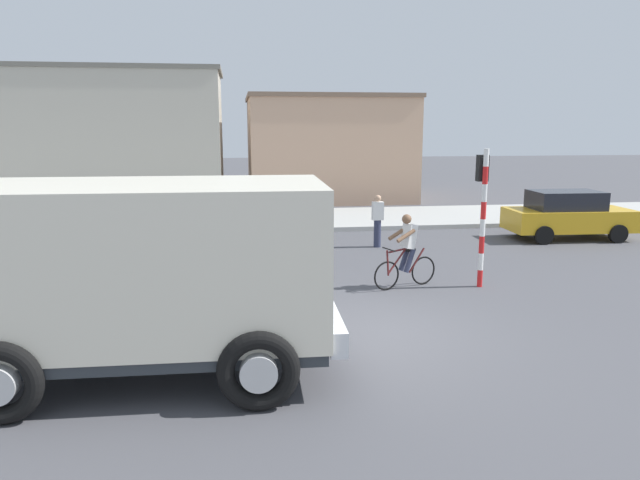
# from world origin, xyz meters

# --- Properties ---
(ground_plane) EXTENTS (120.00, 120.00, 0.00)m
(ground_plane) POSITION_xyz_m (0.00, 0.00, 0.00)
(ground_plane) COLOR #4C4C51
(sidewalk_far) EXTENTS (80.00, 5.00, 0.16)m
(sidewalk_far) POSITION_xyz_m (0.00, 12.54, 0.08)
(sidewalk_far) COLOR #ADADA8
(sidewalk_far) RESTS_ON ground
(truck_foreground) EXTENTS (5.48, 2.95, 2.90)m
(truck_foreground) POSITION_xyz_m (-3.60, -1.66, 1.67)
(truck_foreground) COLOR silver
(truck_foreground) RESTS_ON ground
(cyclist) EXTENTS (1.63, 0.73, 1.72)m
(cyclist) POSITION_xyz_m (1.55, 2.62, 0.86)
(cyclist) COLOR black
(cyclist) RESTS_ON ground
(traffic_light_pole) EXTENTS (0.24, 0.43, 3.20)m
(traffic_light_pole) POSITION_xyz_m (3.29, 2.51, 2.07)
(traffic_light_pole) COLOR red
(traffic_light_pole) RESTS_ON ground
(car_red_near) EXTENTS (4.07, 2.00, 1.60)m
(car_red_near) POSITION_xyz_m (8.53, 7.68, 0.82)
(car_red_near) COLOR gold
(car_red_near) RESTS_ON ground
(pedestrian_near_kerb) EXTENTS (0.34, 0.22, 1.62)m
(pedestrian_near_kerb) POSITION_xyz_m (1.99, 7.26, 0.85)
(pedestrian_near_kerb) COLOR #2D334C
(pedestrian_near_kerb) RESTS_ON ground
(building_corner_left) EXTENTS (12.16, 5.41, 6.31)m
(building_corner_left) POSITION_xyz_m (-8.94, 19.15, 3.16)
(building_corner_left) COLOR #B2AD9E
(building_corner_left) RESTS_ON ground
(building_mid_block) EXTENTS (8.13, 7.54, 5.19)m
(building_mid_block) POSITION_xyz_m (2.38, 20.36, 2.60)
(building_mid_block) COLOR tan
(building_mid_block) RESTS_ON ground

